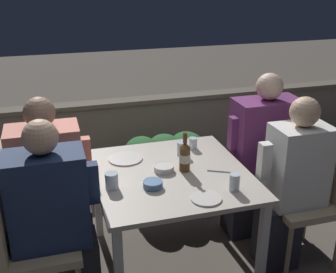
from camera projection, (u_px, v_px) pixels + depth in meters
name	position (u px, v px, depth m)	size (l,w,h in m)	color
ground_plane	(171.00, 261.00, 3.00)	(16.00, 16.00, 0.00)	#665B51
parapet_wall	(125.00, 132.00, 4.34)	(9.00, 0.18, 0.71)	gray
dining_table	(171.00, 183.00, 2.76)	(0.98, 1.03, 0.71)	#BCB2A3
planter_hedge	(166.00, 163.00, 3.74)	(0.75, 0.47, 0.58)	brown
chair_left_near	(21.00, 235.00, 2.36)	(0.44, 0.44, 0.92)	tan
person_navy_jumper	(57.00, 220.00, 2.39)	(0.50, 0.26, 1.23)	#282833
chair_left_far	(23.00, 202.00, 2.68)	(0.44, 0.44, 0.92)	tan
person_coral_top	(54.00, 189.00, 2.71)	(0.51, 0.26, 1.24)	#282833
chair_right_near	(316.00, 188.00, 2.85)	(0.44, 0.44, 0.92)	tan
person_white_polo	(291.00, 184.00, 2.78)	(0.47, 0.26, 1.21)	#282833
chair_right_far	(282.00, 163.00, 3.22)	(0.44, 0.44, 0.92)	tan
person_purple_stripe	(259.00, 157.00, 3.14)	(0.52, 0.26, 1.27)	#282833
beer_bottle	(185.00, 156.00, 2.72)	(0.07, 0.07, 0.26)	brown
plate_0	(206.00, 198.00, 2.41)	(0.18, 0.18, 0.01)	silver
plate_1	(125.00, 158.00, 2.91)	(0.24, 0.24, 0.01)	silver
bowl_0	(164.00, 168.00, 2.74)	(0.13, 0.13, 0.04)	beige
bowl_1	(153.00, 184.00, 2.54)	(0.12, 0.12, 0.04)	#4C709E
glass_cup_0	(182.00, 149.00, 2.96)	(0.07, 0.07, 0.10)	silver
glass_cup_1	(112.00, 181.00, 2.52)	(0.08, 0.08, 0.10)	silver
glass_cup_2	(193.00, 143.00, 3.07)	(0.06, 0.06, 0.08)	silver
glass_cup_3	(234.00, 182.00, 2.49)	(0.06, 0.06, 0.11)	silver
fork_0	(220.00, 171.00, 2.74)	(0.16, 0.09, 0.01)	silver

